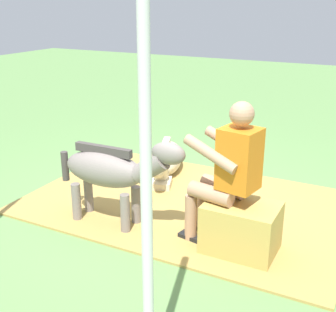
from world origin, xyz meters
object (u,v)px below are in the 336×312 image
object	(u,v)px
hay_bale	(241,229)
person_seated	(227,170)
pony_lying	(165,160)
tent_pole_left	(146,187)
pony_standing	(112,171)

from	to	relation	value
hay_bale	person_seated	world-z (taller)	person_seated
pony_lying	tent_pole_left	xyz separation A→B (m)	(-1.41, 2.88, 1.03)
pony_standing	pony_lying	size ratio (longest dim) A/B	1.00
pony_standing	tent_pole_left	world-z (taller)	tent_pole_left
hay_bale	pony_standing	world-z (taller)	pony_standing
person_seated	pony_standing	size ratio (longest dim) A/B	0.99
pony_lying	pony_standing	bearing A→B (deg)	96.95
hay_bale	tent_pole_left	size ratio (longest dim) A/B	0.25
pony_standing	person_seated	bearing A→B (deg)	-174.59
hay_bale	tent_pole_left	bearing A→B (deg)	89.41
hay_bale	pony_lying	bearing A→B (deg)	-42.70
pony_lying	tent_pole_left	world-z (taller)	tent_pole_left
person_seated	hay_bale	bearing A→B (deg)	172.74
pony_lying	hay_bale	bearing A→B (deg)	137.30
person_seated	tent_pole_left	bearing A→B (deg)	95.20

